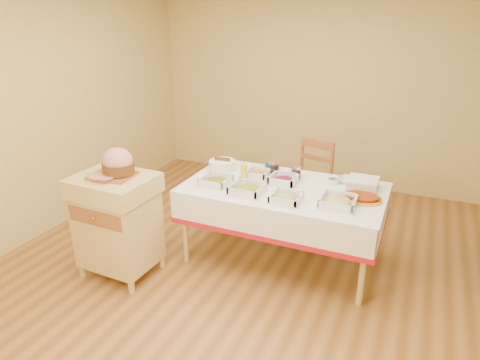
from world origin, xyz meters
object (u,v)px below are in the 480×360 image
object	(u,v)px
ham_on_board	(117,164)
bread_basket	(222,165)
dining_table	(283,203)
preserve_jar_right	(296,173)
preserve_jar_left	(274,169)
brass_platter	(361,198)
plate_stack	(363,184)
dining_chair	(310,183)
mustard_bottle	(244,171)
butcher_cart	(117,220)

from	to	relation	value
ham_on_board	bread_basket	world-z (taller)	ham_on_board
dining_table	preserve_jar_right	distance (m)	0.34
dining_table	bread_basket	world-z (taller)	bread_basket
preserve_jar_left	brass_platter	size ratio (longest dim) A/B	0.37
dining_table	plate_stack	world-z (taller)	plate_stack
preserve_jar_right	preserve_jar_left	bearing A→B (deg)	174.55
dining_chair	brass_platter	bearing A→B (deg)	-52.29
mustard_bottle	plate_stack	world-z (taller)	mustard_bottle
dining_chair	bread_basket	world-z (taller)	dining_chair
preserve_jar_left	preserve_jar_right	size ratio (longest dim) A/B	1.06
dining_table	ham_on_board	size ratio (longest dim) A/B	4.79
dining_chair	mustard_bottle	distance (m)	1.00
preserve_jar_right	plate_stack	xyz separation A→B (m)	(0.63, -0.00, -0.01)
bread_basket	brass_platter	size ratio (longest dim) A/B	0.77
dining_chair	plate_stack	distance (m)	0.92
preserve_jar_right	bread_basket	bearing A→B (deg)	-174.89
butcher_cart	preserve_jar_right	xyz separation A→B (m)	(1.31, 1.07, 0.28)
dining_chair	brass_platter	size ratio (longest dim) A/B	2.70
dining_table	plate_stack	xyz separation A→B (m)	(0.67, 0.25, 0.21)
brass_platter	mustard_bottle	bearing A→B (deg)	178.48
butcher_cart	preserve_jar_left	distance (m)	1.56
mustard_bottle	brass_platter	distance (m)	1.11
preserve_jar_right	mustard_bottle	bearing A→B (deg)	-151.48
dining_table	ham_on_board	world-z (taller)	ham_on_board
dining_table	butcher_cart	world-z (taller)	butcher_cart
dining_table	plate_stack	bearing A→B (deg)	20.64
butcher_cart	preserve_jar_right	distance (m)	1.71
preserve_jar_right	ham_on_board	bearing A→B (deg)	-140.79
preserve_jar_right	brass_platter	distance (m)	0.71
dining_table	mustard_bottle	size ratio (longest dim) A/B	9.38
plate_stack	brass_platter	size ratio (longest dim) A/B	0.75
preserve_jar_right	dining_chair	bearing A→B (deg)	90.46
dining_table	mustard_bottle	bearing A→B (deg)	178.00
ham_on_board	bread_basket	size ratio (longest dim) A/B	1.40
dining_chair	ham_on_board	size ratio (longest dim) A/B	2.50
butcher_cart	dining_chair	xyz separation A→B (m)	(1.31, 1.65, -0.05)
preserve_jar_right	plate_stack	size ratio (longest dim) A/B	0.47
butcher_cart	bread_basket	size ratio (longest dim) A/B	3.50
butcher_cart	preserve_jar_left	bearing A→B (deg)	45.23
dining_chair	preserve_jar_left	bearing A→B (deg)	-111.71
bread_basket	plate_stack	bearing A→B (deg)	2.59
plate_stack	brass_platter	bearing A→B (deg)	-84.29
dining_chair	preserve_jar_left	xyz separation A→B (m)	(-0.22, -0.56, 0.33)
butcher_cart	ham_on_board	xyz separation A→B (m)	(0.04, 0.03, 0.52)
ham_on_board	preserve_jar_right	size ratio (longest dim) A/B	3.06
bread_basket	preserve_jar_right	bearing A→B (deg)	5.11
dining_chair	preserve_jar_left	size ratio (longest dim) A/B	7.26
ham_on_board	plate_stack	bearing A→B (deg)	28.49
mustard_bottle	plate_stack	bearing A→B (deg)	12.42
mustard_bottle	preserve_jar_right	bearing A→B (deg)	28.52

